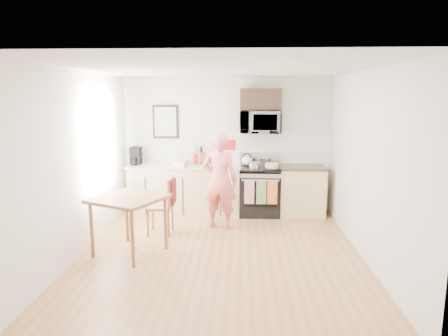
{
  "coord_description": "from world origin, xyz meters",
  "views": [
    {
      "loc": [
        0.3,
        -5.46,
        2.24
      ],
      "look_at": [
        0.0,
        1.0,
        1.07
      ],
      "focal_mm": 32.0,
      "sensor_mm": 36.0,
      "label": 1
    }
  ],
  "objects_px": {
    "range": "(259,192)",
    "microwave": "(260,122)",
    "cake": "(272,166)",
    "dining_table": "(129,204)",
    "person": "(220,181)",
    "chair": "(168,198)"
  },
  "relations": [
    {
      "from": "range",
      "to": "microwave",
      "type": "xyz_separation_m",
      "value": [
        -0.0,
        0.1,
        1.32
      ]
    },
    {
      "from": "microwave",
      "to": "person",
      "type": "bearing_deg",
      "value": -127.27
    },
    {
      "from": "microwave",
      "to": "chair",
      "type": "relative_size",
      "value": 0.81
    },
    {
      "from": "range",
      "to": "cake",
      "type": "xyz_separation_m",
      "value": [
        0.21,
        -0.18,
        0.54
      ]
    },
    {
      "from": "microwave",
      "to": "dining_table",
      "type": "distance_m",
      "value": 3.06
    },
    {
      "from": "dining_table",
      "to": "cake",
      "type": "height_order",
      "value": "cake"
    },
    {
      "from": "microwave",
      "to": "person",
      "type": "distance_m",
      "value": 1.5
    },
    {
      "from": "dining_table",
      "to": "chair",
      "type": "relative_size",
      "value": 1.09
    },
    {
      "from": "dining_table",
      "to": "cake",
      "type": "distance_m",
      "value": 2.85
    },
    {
      "from": "range",
      "to": "chair",
      "type": "height_order",
      "value": "range"
    },
    {
      "from": "person",
      "to": "cake",
      "type": "relative_size",
      "value": 5.47
    },
    {
      "from": "microwave",
      "to": "chair",
      "type": "distance_m",
      "value": 2.32
    },
    {
      "from": "dining_table",
      "to": "chair",
      "type": "xyz_separation_m",
      "value": [
        0.4,
        0.84,
        -0.13
      ]
    },
    {
      "from": "range",
      "to": "chair",
      "type": "xyz_separation_m",
      "value": [
        -1.53,
        -1.19,
        0.17
      ]
    },
    {
      "from": "range",
      "to": "cake",
      "type": "relative_size",
      "value": 3.84
    },
    {
      "from": "range",
      "to": "cake",
      "type": "distance_m",
      "value": 0.6
    },
    {
      "from": "chair",
      "to": "person",
      "type": "bearing_deg",
      "value": 24.83
    },
    {
      "from": "chair",
      "to": "range",
      "type": "bearing_deg",
      "value": 38.78
    },
    {
      "from": "person",
      "to": "chair",
      "type": "height_order",
      "value": "person"
    },
    {
      "from": "range",
      "to": "chair",
      "type": "bearing_deg",
      "value": -142.16
    },
    {
      "from": "range",
      "to": "chair",
      "type": "distance_m",
      "value": 1.95
    },
    {
      "from": "person",
      "to": "dining_table",
      "type": "xyz_separation_m",
      "value": [
        -1.23,
        -1.21,
        -0.09
      ]
    }
  ]
}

